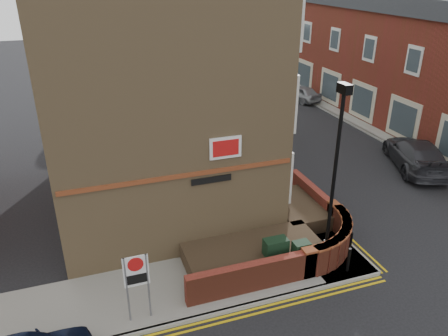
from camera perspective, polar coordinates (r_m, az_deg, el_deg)
The scene contains 27 objects.
ground at distance 14.75m, azimuth 9.89°, elevation -15.90°, with size 120.00×120.00×0.00m, color black.
pavement_corner at distance 14.78m, azimuth -5.48°, elevation -15.18°, with size 13.00×3.00×0.12m, color gray.
pavement_main at distance 28.40m, azimuth -1.82°, elevation 5.37°, with size 2.00×32.00×0.12m, color gray.
pavement_far at distance 30.92m, azimuth 19.90°, elevation 5.52°, with size 4.00×40.00×0.12m, color gray.
kerb_side at distance 13.69m, azimuth -3.87°, elevation -19.05°, with size 13.00×0.15×0.12m, color gray.
kerb_main_near at distance 28.69m, azimuth 0.10°, elevation 5.59°, with size 0.15×32.00×0.12m, color gray.
kerb_main_far at distance 29.74m, azimuth 16.86°, elevation 5.21°, with size 0.15×40.00×0.12m, color gray.
yellow_lines_side at distance 13.55m, azimuth -3.56°, elevation -19.91°, with size 13.00×0.28×0.01m, color gold.
yellow_lines_main at distance 28.79m, azimuth 0.57°, elevation 5.54°, with size 0.28×32.00×0.01m, color gold.
corner_building at distance 18.14m, azimuth -9.37°, elevation 14.03°, with size 8.95×10.40×13.60m.
garden_wall at distance 16.48m, azimuth 5.74°, elevation -10.65°, with size 6.80×6.00×1.20m, color maroon, non-canonical shape.
lamppost at distance 14.51m, azimuth 14.19°, elevation -1.23°, with size 0.25×0.50×6.30m.
utility_cabinet_large at distance 15.08m, azimuth 6.70°, elevation -11.13°, with size 0.80×0.45×1.20m, color black.
utility_cabinet_small at distance 15.21m, azimuth 9.96°, elevation -11.25°, with size 0.55×0.40×1.10m, color black.
bollard_near at distance 15.57m, azimuth 15.96°, elevation -11.45°, with size 0.11×0.11×0.90m, color black.
bollard_far at distance 16.39m, azimuth 16.16°, elevation -9.44°, with size 0.11×0.11×0.90m, color black.
zone_sign at distance 12.83m, azimuth -11.35°, elevation -13.70°, with size 0.72×0.07×2.20m.
far_terrace at distance 33.94m, azimuth 18.79°, elevation 14.30°, with size 5.40×30.40×8.00m.
far_terrace_cream at distance 52.05m, azimuth 4.35°, elevation 18.77°, with size 5.40×12.40×8.00m.
tree_near at distance 25.37m, azimuth -0.60°, elevation 13.89°, with size 3.64×3.65×6.70m.
tree_mid at distance 32.88m, azimuth -5.24°, elevation 17.20°, with size 4.03×4.03×7.42m.
tree_far at distance 40.66m, azimuth -8.16°, elevation 18.12°, with size 3.81×3.81×7.00m.
traffic_light_assembly at distance 36.19m, azimuth -5.65°, elevation 14.01°, with size 0.20×0.16×4.20m.
silver_car_near at distance 27.01m, azimuth 3.12°, elevation 5.83°, with size 1.57×4.49×1.48m, color #929699.
red_car_main at distance 32.54m, azimuth -0.55°, elevation 9.19°, with size 2.44×5.30×1.47m, color maroon.
grey_car_far at distance 24.49m, azimuth 23.76°, elevation 1.67°, with size 2.14×5.27×1.53m, color #2D2E32.
silver_car_far at distance 34.74m, azimuth 9.80°, elevation 9.65°, with size 1.47×3.66×1.25m, color #929499.
Camera 1 is at (-5.88, -9.58, 9.55)m, focal length 35.00 mm.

